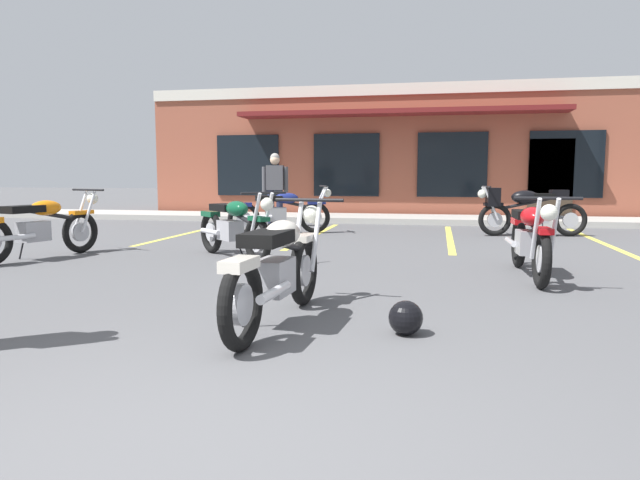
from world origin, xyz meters
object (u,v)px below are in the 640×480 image
at_px(helmet_on_pavement, 406,318).
at_px(person_in_shorts_foreground, 275,185).
at_px(motorcycle_black_cruiser, 527,209).
at_px(motorcycle_green_cafe_racer, 233,226).
at_px(motorcycle_blue_standard, 530,238).
at_px(motorcycle_red_sportbike, 281,211).
at_px(motorcycle_foreground_classic, 278,267).
at_px(motorcycle_silver_naked, 40,226).

bearing_deg(helmet_on_pavement, person_in_shorts_foreground, 112.16).
xyz_separation_m(motorcycle_black_cruiser, motorcycle_green_cafe_racer, (-4.53, -4.01, -0.07)).
bearing_deg(motorcycle_green_cafe_racer, motorcycle_blue_standard, -10.39).
bearing_deg(motorcycle_red_sportbike, person_in_shorts_foreground, 109.99).
xyz_separation_m(motorcycle_red_sportbike, helmet_on_pavement, (2.88, -6.90, -0.33)).
xyz_separation_m(motorcycle_blue_standard, person_in_shorts_foreground, (-4.70, 5.68, 0.49)).
bearing_deg(motorcycle_foreground_classic, motorcycle_green_cafe_racer, 115.67).
bearing_deg(helmet_on_pavement, motorcycle_black_cruiser, 75.66).
relative_size(motorcycle_blue_standard, person_in_shorts_foreground, 1.26).
distance_m(motorcycle_black_cruiser, motorcycle_blue_standard, 4.77).
distance_m(motorcycle_foreground_classic, helmet_on_pavement, 1.08).
distance_m(motorcycle_red_sportbike, helmet_on_pavement, 7.49).
height_order(motorcycle_foreground_classic, helmet_on_pavement, motorcycle_foreground_classic).
bearing_deg(person_in_shorts_foreground, helmet_on_pavement, -67.84).
height_order(motorcycle_black_cruiser, helmet_on_pavement, motorcycle_black_cruiser).
height_order(motorcycle_green_cafe_racer, helmet_on_pavement, motorcycle_green_cafe_racer).
distance_m(motorcycle_blue_standard, motorcycle_green_cafe_racer, 3.96).
height_order(motorcycle_red_sportbike, motorcycle_green_cafe_racer, same).
height_order(motorcycle_black_cruiser, motorcycle_blue_standard, same).
bearing_deg(motorcycle_black_cruiser, motorcycle_green_cafe_racer, -138.49).
distance_m(motorcycle_green_cafe_racer, person_in_shorts_foreground, 5.06).
relative_size(motorcycle_red_sportbike, person_in_shorts_foreground, 1.18).
relative_size(motorcycle_green_cafe_racer, person_in_shorts_foreground, 1.01).
bearing_deg(person_in_shorts_foreground, motorcycle_red_sportbike, -70.01).
distance_m(motorcycle_red_sportbike, motorcycle_green_cafe_racer, 3.46).
bearing_deg(motorcycle_black_cruiser, helmet_on_pavement, -104.34).
distance_m(motorcycle_red_sportbike, motorcycle_silver_naked, 4.68).
bearing_deg(motorcycle_green_cafe_racer, motorcycle_silver_naked, -168.61).
bearing_deg(motorcycle_red_sportbike, motorcycle_silver_naked, -121.44).
bearing_deg(motorcycle_black_cruiser, motorcycle_silver_naked, -147.79).
bearing_deg(helmet_on_pavement, motorcycle_red_sportbike, 112.63).
xyz_separation_m(motorcycle_blue_standard, motorcycle_green_cafe_racer, (-3.89, 0.71, 0.00)).
bearing_deg(motorcycle_black_cruiser, person_in_shorts_foreground, 169.85).
height_order(motorcycle_foreground_classic, motorcycle_silver_naked, same).
xyz_separation_m(motorcycle_foreground_classic, motorcycle_red_sportbike, (-1.86, 6.78, 0.00)).
bearing_deg(motorcycle_black_cruiser, motorcycle_blue_standard, -97.70).
bearing_deg(motorcycle_silver_naked, motorcycle_green_cafe_racer, 11.39).
bearing_deg(motorcycle_red_sportbike, motorcycle_blue_standard, -45.12).
bearing_deg(motorcycle_silver_naked, motorcycle_black_cruiser, 32.21).
bearing_deg(motorcycle_foreground_classic, helmet_on_pavement, -6.91).
xyz_separation_m(motorcycle_silver_naked, motorcycle_green_cafe_racer, (2.70, 0.54, 0.00)).
xyz_separation_m(motorcycle_foreground_classic, motorcycle_silver_naked, (-4.30, 2.79, 0.00)).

